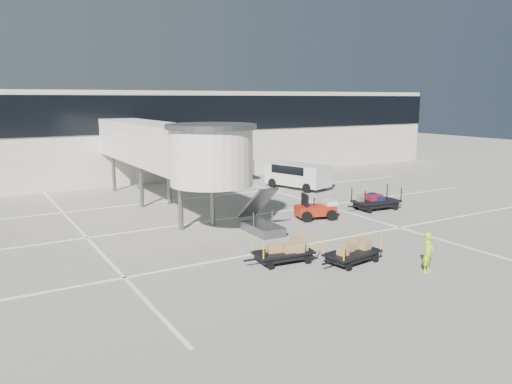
% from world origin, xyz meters
% --- Properties ---
extents(ground, '(140.00, 140.00, 0.00)m').
position_xyz_m(ground, '(0.00, 0.00, 0.00)').
color(ground, '#AAA498').
rests_on(ground, ground).
extents(lane_markings, '(40.00, 30.00, 0.02)m').
position_xyz_m(lane_markings, '(-0.67, 9.33, 0.01)').
color(lane_markings, white).
rests_on(lane_markings, ground).
extents(terminal, '(64.00, 12.11, 15.20)m').
position_xyz_m(terminal, '(-0.35, 29.94, 4.11)').
color(terminal, beige).
rests_on(terminal, ground).
extents(jet_bridge, '(5.70, 20.40, 6.03)m').
position_xyz_m(jet_bridge, '(-3.97, 12.26, 4.28)').
color(jet_bridge, silver).
rests_on(jet_bridge, ground).
extents(baggage_tug, '(2.68, 2.11, 1.61)m').
position_xyz_m(baggage_tug, '(3.20, 6.16, 0.59)').
color(baggage_tug, maroon).
rests_on(baggage_tug, ground).
extents(suitcase_cart, '(3.91, 1.82, 1.51)m').
position_xyz_m(suitcase_cart, '(8.16, 6.25, 0.55)').
color(suitcase_cart, black).
rests_on(suitcase_cart, ground).
extents(box_cart_near, '(3.35, 1.70, 1.29)m').
position_xyz_m(box_cart_near, '(-0.60, -1.39, 0.52)').
color(box_cart_near, black).
rests_on(box_cart_near, ground).
extents(box_cart_far, '(3.35, 1.61, 1.29)m').
position_xyz_m(box_cart_far, '(-3.27, 0.21, 0.50)').
color(box_cart_far, black).
rests_on(box_cart_far, ground).
extents(ground_worker, '(0.74, 0.61, 1.76)m').
position_xyz_m(ground_worker, '(1.42, -3.93, 0.88)').
color(ground_worker, '#AAE317').
rests_on(ground_worker, ground).
extents(minivan, '(3.61, 5.78, 2.04)m').
position_xyz_m(minivan, '(8.32, 15.61, 1.23)').
color(minivan, silver).
rests_on(minivan, ground).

